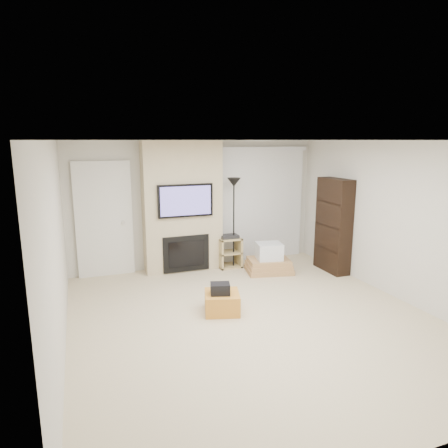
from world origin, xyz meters
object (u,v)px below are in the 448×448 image
object	(u,v)px
ottoman	(222,302)
bookshelf	(333,225)
floor_lamp	(234,197)
av_stand	(229,250)
box_stack	(269,261)

from	to	relation	value
ottoman	bookshelf	bearing A→B (deg)	22.05
bookshelf	ottoman	bearing A→B (deg)	-157.95
floor_lamp	bookshelf	xyz separation A→B (m)	(1.72, -0.86, -0.51)
ottoman	av_stand	bearing A→B (deg)	66.19
floor_lamp	box_stack	distance (m)	1.40
ottoman	av_stand	size ratio (longest dim) A/B	0.76
ottoman	av_stand	world-z (taller)	av_stand
av_stand	bookshelf	bearing A→B (deg)	-26.72
floor_lamp	bookshelf	world-z (taller)	bookshelf
ottoman	av_stand	distance (m)	2.18
av_stand	bookshelf	xyz separation A→B (m)	(1.80, -0.90, 0.55)
box_stack	bookshelf	bearing A→B (deg)	-15.90
ottoman	floor_lamp	world-z (taller)	floor_lamp
ottoman	bookshelf	size ratio (longest dim) A/B	0.28
ottoman	floor_lamp	xyz separation A→B (m)	(0.95, 1.94, 1.26)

